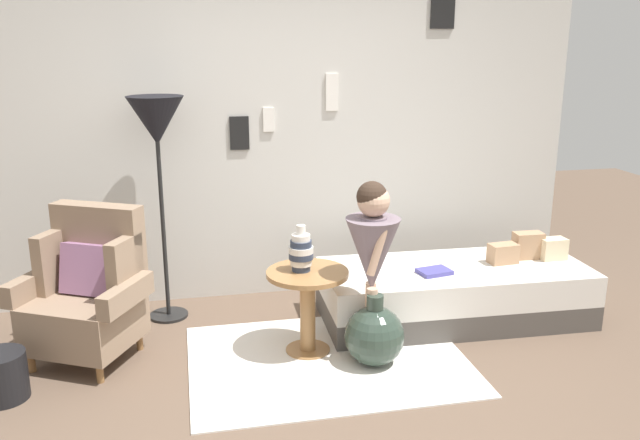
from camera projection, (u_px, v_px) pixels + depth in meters
ground_plane at (329, 419)px, 3.56m from camera, size 12.00×12.00×0.00m
gallery_wall at (274, 131)px, 5.05m from camera, size 4.80×0.12×2.60m
rug at (328, 360)px, 4.20m from camera, size 1.75×1.32×0.01m
armchair at (88, 292)px, 4.15m from camera, size 0.90×0.82×0.97m
daybed at (454, 293)px, 4.78m from camera, size 1.92×0.85×0.40m
pillow_head at (553, 249)px, 4.87m from camera, size 0.19×0.12×0.16m
pillow_mid at (528, 245)px, 4.89m from camera, size 0.22×0.13×0.20m
pillow_back at (503, 253)px, 4.79m from camera, size 0.22×0.14×0.14m
side_table at (308, 295)px, 4.22m from camera, size 0.53×0.53×0.56m
vase_striped at (301, 252)px, 4.15m from camera, size 0.16×0.16×0.30m
floor_lamp at (157, 129)px, 4.50m from camera, size 0.39×0.39×1.61m
person_child at (372, 247)px, 4.04m from camera, size 0.34×0.34×1.16m
book_on_daybed at (434, 272)px, 4.59m from camera, size 0.25×0.20×0.03m
demijohn_near at (374, 335)px, 4.11m from camera, size 0.38×0.38×0.46m
magazine_basket at (2, 376)px, 3.72m from camera, size 0.28×0.28×0.28m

